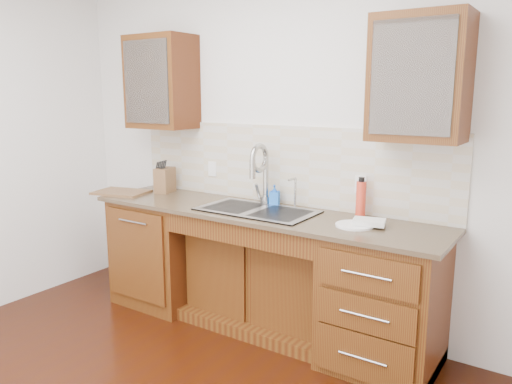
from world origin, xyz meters
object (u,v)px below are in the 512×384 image
Objects in this scene: water_bottle at (361,200)px; plate at (354,225)px; knife_block at (165,180)px; soap_bottle at (274,195)px; cutting_board at (121,192)px.

plate is (0.06, -0.23, -0.12)m from water_bottle.
knife_block is (-1.78, 0.15, 0.10)m from plate.
soap_bottle is 0.69m from water_bottle.
water_bottle is 1.02× the size of plate.
plate is 1.16× the size of knife_block.
water_bottle is 0.27m from plate.
soap_bottle is 0.63× the size of water_bottle.
soap_bottle is at bearing -10.07° from knife_block.
cutting_board is (-0.27, -0.24, -0.09)m from knife_block.
knife_block is (-1.04, -0.09, 0.03)m from soap_bottle.
water_bottle is 1.72m from knife_block.
plate is 2.05m from cutting_board.
knife_block is at bearing 41.29° from cutting_board.
water_bottle reaches higher than soap_bottle.
soap_bottle is 1.35m from cutting_board.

